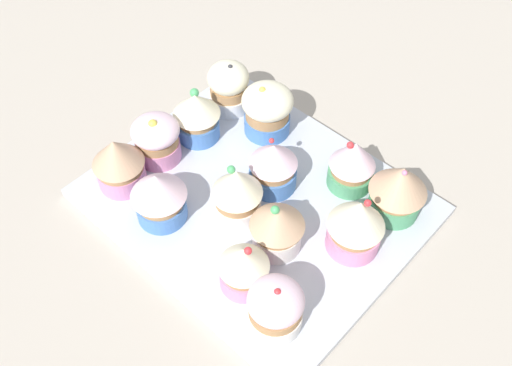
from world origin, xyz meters
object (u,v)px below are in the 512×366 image
object	(u,v)px
cupcake_5	(237,193)
cupcake_7	(197,115)
cupcake_2	(244,266)
cupcake_11	(267,109)
cupcake_3	(275,307)
cupcake_4	(157,139)
cupcake_8	(270,164)
cupcake_1	(159,195)
cupcake_12	(352,164)
cupcake_0	(118,162)
cupcake_6	(277,226)
baking_tray	(256,201)
cupcake_9	(356,224)
cupcake_13	(398,189)
cupcake_10	(229,86)

from	to	relation	value
cupcake_5	cupcake_7	xyz separation A→B (cm)	(-12.65, 5.81, -0.37)
cupcake_2	cupcake_11	bearing A→B (deg)	125.90
cupcake_2	cupcake_3	world-z (taller)	cupcake_2
cupcake_2	cupcake_4	distance (cm)	21.37
cupcake_5	cupcake_11	world-z (taller)	cupcake_5
cupcake_5	cupcake_8	size ratio (longest dim) A/B	1.13
cupcake_1	cupcake_12	xyz separation A→B (cm)	(13.20, 18.89, -0.21)
cupcake_0	cupcake_2	bearing A→B (deg)	-0.11
cupcake_3	cupcake_6	size ratio (longest dim) A/B	0.90
baking_tray	cupcake_2	xyz separation A→B (cm)	(6.82, -9.27, 3.99)
cupcake_9	cupcake_13	distance (cm)	7.25
cupcake_11	cupcake_12	distance (cm)	13.50
cupcake_0	cupcake_10	world-z (taller)	cupcake_10
cupcake_0	baking_tray	bearing A→B (deg)	33.85
cupcake_0	cupcake_10	distance (cm)	18.53
cupcake_3	cupcake_13	bearing A→B (deg)	87.79
cupcake_0	cupcake_10	size ratio (longest dim) A/B	0.98
cupcake_3	cupcake_11	world-z (taller)	cupcake_11
cupcake_3	cupcake_11	bearing A→B (deg)	133.70
cupcake_9	cupcake_10	bearing A→B (deg)	165.47
cupcake_11	cupcake_13	bearing A→B (deg)	0.95
baking_tray	cupcake_10	size ratio (longest dim) A/B	4.94
cupcake_5	cupcake_6	distance (cm)	6.25
cupcake_6	cupcake_10	distance (cm)	23.40
cupcake_5	cupcake_13	distance (cm)	18.45
cupcake_4	cupcake_9	size ratio (longest dim) A/B	0.82
cupcake_0	cupcake_5	bearing A→B (deg)	23.86
cupcake_5	cupcake_10	world-z (taller)	cupcake_5
cupcake_4	cupcake_11	world-z (taller)	cupcake_11
cupcake_1	cupcake_4	world-z (taller)	cupcake_1
cupcake_11	cupcake_0	bearing A→B (deg)	-110.64
cupcake_0	cupcake_4	xyz separation A→B (cm)	(0.06, 5.88, -0.52)
baking_tray	cupcake_13	bearing A→B (deg)	36.77
cupcake_6	cupcake_11	xyz separation A→B (cm)	(-12.91, 12.73, 0.02)
cupcake_8	cupcake_12	distance (cm)	9.76
cupcake_3	cupcake_4	size ratio (longest dim) A/B	1.00
baking_tray	cupcake_4	size ratio (longest dim) A/B	5.53
cupcake_2	cupcake_6	xyz separation A→B (cm)	(-0.64, 5.99, 0.38)
cupcake_4	cupcake_8	xyz separation A→B (cm)	(13.29, 6.36, 0.27)
cupcake_12	cupcake_1	bearing A→B (deg)	-124.94
baking_tray	cupcake_5	bearing A→B (deg)	-91.22
cupcake_6	cupcake_3	bearing A→B (deg)	-49.55
cupcake_1	cupcake_5	world-z (taller)	cupcake_5
cupcake_7	cupcake_12	bearing A→B (deg)	19.67
cupcake_0	cupcake_1	xyz separation A→B (cm)	(7.34, -0.05, 0.01)
cupcake_11	cupcake_3	bearing A→B (deg)	-46.30
baking_tray	cupcake_1	world-z (taller)	cupcake_1
cupcake_10	cupcake_11	distance (cm)	6.83
cupcake_9	cupcake_2	bearing A→B (deg)	-115.58
cupcake_1	cupcake_12	size ratio (longest dim) A/B	0.98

